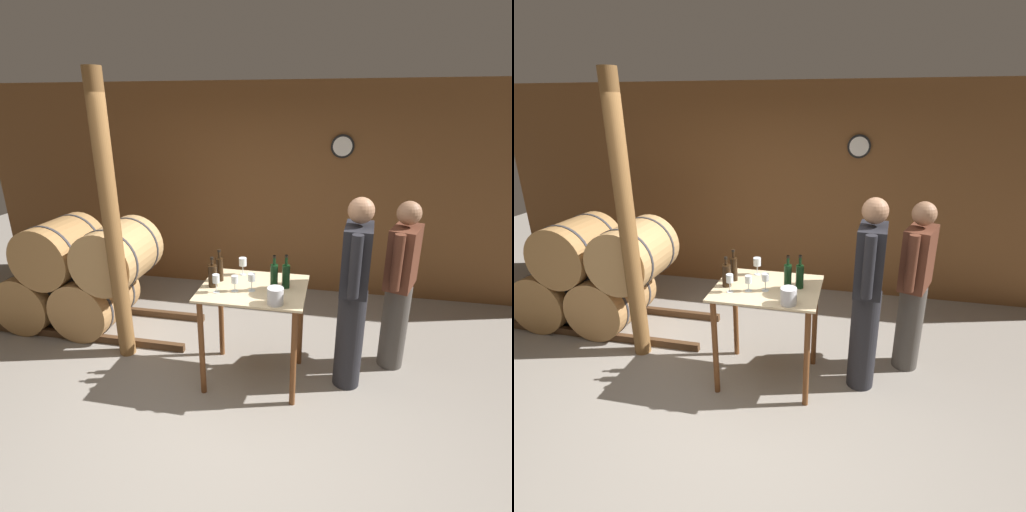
{
  "view_description": "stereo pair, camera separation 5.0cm",
  "coord_description": "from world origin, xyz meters",
  "views": [
    {
      "loc": [
        0.74,
        -2.5,
        2.37
      ],
      "look_at": [
        0.1,
        0.67,
        1.18
      ],
      "focal_mm": 28.0,
      "sensor_mm": 36.0,
      "label": 1
    },
    {
      "loc": [
        0.79,
        -2.49,
        2.37
      ],
      "look_at": [
        0.1,
        0.67,
        1.18
      ],
      "focal_mm": 28.0,
      "sensor_mm": 36.0,
      "label": 2
    }
  ],
  "objects": [
    {
      "name": "wine_bottle_far_left",
      "position": [
        -0.25,
        0.52,
        1.03
      ],
      "size": [
        0.08,
        0.08,
        0.27
      ],
      "color": "black",
      "rests_on": "tasting_table"
    },
    {
      "name": "wine_bottle_center",
      "position": [
        0.28,
        0.55,
        1.05
      ],
      "size": [
        0.06,
        0.06,
        0.31
      ],
      "color": "black",
      "rests_on": "tasting_table"
    },
    {
      "name": "ground_plane",
      "position": [
        0.0,
        0.0,
        0.0
      ],
      "size": [
        14.0,
        14.0,
        0.0
      ],
      "primitive_type": "plane",
      "color": "gray"
    },
    {
      "name": "wine_bottle_right",
      "position": [
        0.37,
        0.62,
        1.04
      ],
      "size": [
        0.07,
        0.07,
        0.3
      ],
      "color": "black",
      "rests_on": "tasting_table"
    },
    {
      "name": "wine_glass_near_right",
      "position": [
        -0.04,
        0.46,
        1.03
      ],
      "size": [
        0.06,
        0.06,
        0.14
      ],
      "color": "silver",
      "rests_on": "tasting_table"
    },
    {
      "name": "person_visitor_with_scarf",
      "position": [
        1.37,
        1.03,
        0.86
      ],
      "size": [
        0.34,
        0.56,
        1.64
      ],
      "color": "#4C4742",
      "rests_on": "ground_plane"
    },
    {
      "name": "ice_bucket",
      "position": [
        0.33,
        0.29,
        0.99
      ],
      "size": [
        0.13,
        0.13,
        0.14
      ],
      "color": "silver",
      "rests_on": "tasting_table"
    },
    {
      "name": "wine_bottle_left",
      "position": [
        -0.22,
        0.65,
        1.04
      ],
      "size": [
        0.06,
        0.06,
        0.29
      ],
      "color": "black",
      "rests_on": "tasting_table"
    },
    {
      "name": "tasting_table",
      "position": [
        0.1,
        0.57,
        0.73
      ],
      "size": [
        0.91,
        0.72,
        0.93
      ],
      "color": "beige",
      "rests_on": "ground_plane"
    },
    {
      "name": "barrel_rack",
      "position": [
        -2.03,
        1.15,
        0.61
      ],
      "size": [
        3.01,
        0.8,
        1.26
      ],
      "color": "#4C331E",
      "rests_on": "ground_plane"
    },
    {
      "name": "wine_glass_far_side",
      "position": [
        0.1,
        0.5,
        1.04
      ],
      "size": [
        0.06,
        0.06,
        0.15
      ],
      "color": "silver",
      "rests_on": "tasting_table"
    },
    {
      "name": "person_host",
      "position": [
        0.95,
        0.65,
        0.92
      ],
      "size": [
        0.25,
        0.59,
        1.73
      ],
      "color": "#232328",
      "rests_on": "ground_plane"
    },
    {
      "name": "back_wall",
      "position": [
        0.0,
        2.64,
        1.35
      ],
      "size": [
        8.4,
        0.08,
        2.7
      ],
      "color": "brown",
      "rests_on": "ground_plane"
    },
    {
      "name": "wine_glass_near_left",
      "position": [
        -0.19,
        0.41,
        1.04
      ],
      "size": [
        0.06,
        0.06,
        0.16
      ],
      "color": "silver",
      "rests_on": "tasting_table"
    },
    {
      "name": "wine_glass_near_center",
      "position": [
        -0.05,
        0.82,
        1.05
      ],
      "size": [
        0.07,
        0.07,
        0.16
      ],
      "color": "silver",
      "rests_on": "tasting_table"
    },
    {
      "name": "wooden_post",
      "position": [
        -1.26,
        0.7,
        1.35
      ],
      "size": [
        0.16,
        0.16,
        2.7
      ],
      "color": "brown",
      "rests_on": "ground_plane"
    }
  ]
}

